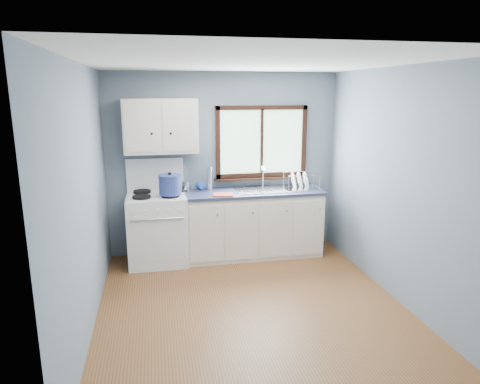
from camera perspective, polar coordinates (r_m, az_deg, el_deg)
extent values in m
cube|color=brown|center=(4.71, 1.61, -15.21)|extent=(3.20, 3.60, 0.02)
cube|color=white|center=(4.15, 1.84, 17.05)|extent=(3.20, 3.60, 0.02)
cube|color=slate|center=(6.00, -2.18, 3.78)|extent=(3.20, 0.02, 2.50)
cube|color=slate|center=(2.61, 10.80, -9.13)|extent=(3.20, 0.02, 2.50)
cube|color=slate|center=(4.21, -20.18, -1.10)|extent=(0.02, 3.60, 2.50)
cube|color=slate|center=(4.87, 20.50, 0.74)|extent=(0.02, 3.60, 2.50)
cube|color=white|center=(5.78, -10.93, -4.89)|extent=(0.76, 0.65, 0.92)
cube|color=white|center=(5.91, -11.25, 2.30)|extent=(0.76, 0.05, 0.44)
cube|color=silver|center=(5.65, -11.13, -0.41)|extent=(0.72, 0.59, 0.01)
cylinder|color=black|center=(5.51, -13.00, -0.65)|extent=(0.23, 0.23, 0.03)
cylinder|color=black|center=(5.51, -9.25, -0.48)|extent=(0.23, 0.23, 0.03)
cylinder|color=black|center=(5.80, -12.93, 0.05)|extent=(0.23, 0.23, 0.03)
cylinder|color=black|center=(5.80, -9.37, 0.21)|extent=(0.23, 0.23, 0.03)
cylinder|color=silver|center=(5.38, -10.99, -3.58)|extent=(0.66, 0.02, 0.02)
cube|color=silver|center=(5.49, -10.86, -6.52)|extent=(0.66, 0.01, 0.55)
cube|color=silver|center=(5.95, 1.77, -4.32)|extent=(1.85, 0.60, 0.88)
cube|color=black|center=(6.10, 1.70, -7.85)|extent=(1.85, 0.54, 0.08)
cube|color=#242945|center=(5.83, 1.80, 0.00)|extent=(1.89, 0.64, 0.04)
cube|color=silver|center=(5.87, 3.52, 0.29)|extent=(0.84, 0.46, 0.01)
cube|color=silver|center=(5.84, 1.61, -0.49)|extent=(0.36, 0.40, 0.14)
cube|color=silver|center=(5.94, 5.37, -0.31)|extent=(0.36, 0.40, 0.14)
cylinder|color=silver|center=(6.03, 3.05, 1.98)|extent=(0.02, 0.02, 0.28)
cylinder|color=silver|center=(5.94, 3.23, 3.08)|extent=(0.02, 0.16, 0.02)
sphere|color=silver|center=(6.00, 3.07, 3.29)|extent=(0.04, 0.04, 0.04)
cube|color=#9EC6A8|center=(6.05, 2.88, 6.72)|extent=(1.22, 0.01, 0.92)
cube|color=black|center=(5.99, 2.97, 11.17)|extent=(1.30, 0.05, 0.06)
cube|color=black|center=(6.10, 2.87, 2.31)|extent=(1.30, 0.05, 0.06)
cube|color=black|center=(5.91, -2.96, 6.56)|extent=(0.06, 0.05, 1.00)
cube|color=black|center=(6.21, 8.51, 6.76)|extent=(0.06, 0.05, 1.00)
cube|color=black|center=(6.03, 2.92, 6.70)|extent=(0.03, 0.05, 0.92)
cube|color=black|center=(6.08, 2.93, 1.79)|extent=(1.36, 0.10, 0.03)
cube|color=silver|center=(5.68, -10.52, 8.63)|extent=(0.95, 0.32, 0.70)
cube|color=silver|center=(5.52, -12.98, 8.39)|extent=(0.44, 0.01, 0.62)
cube|color=silver|center=(5.53, -8.00, 8.60)|extent=(0.44, 0.01, 0.62)
sphere|color=black|center=(5.51, -11.68, 7.61)|extent=(0.03, 0.03, 0.03)
sphere|color=black|center=(5.51, -9.22, 7.72)|extent=(0.03, 0.03, 0.03)
cylinder|color=black|center=(5.50, -9.28, -0.08)|extent=(0.28, 0.28, 0.05)
cube|color=black|center=(5.56, -7.68, 0.10)|extent=(0.13, 0.06, 0.01)
cylinder|color=navy|center=(5.49, -9.30, 0.92)|extent=(0.37, 0.37, 0.24)
cylinder|color=navy|center=(5.47, -9.35, 2.20)|extent=(0.38, 0.38, 0.02)
sphere|color=black|center=(5.46, -9.36, 2.42)|extent=(0.06, 0.06, 0.04)
cylinder|color=silver|center=(5.81, -7.22, 0.75)|extent=(0.13, 0.13, 0.14)
cylinder|color=silver|center=(5.78, -7.06, 2.17)|extent=(0.01, 0.01, 0.20)
cylinder|color=silver|center=(5.79, -7.42, 2.36)|extent=(0.01, 0.01, 0.24)
cylinder|color=silver|center=(5.76, -7.28, 2.03)|extent=(0.01, 0.01, 0.19)
cylinder|color=silver|center=(5.83, -4.10, 1.76)|extent=(0.09, 0.09, 0.32)
imported|color=blue|center=(5.85, -5.04, 1.56)|extent=(0.13, 0.13, 0.27)
cube|color=#D2512E|center=(5.55, -2.28, -0.37)|extent=(0.28, 0.22, 0.02)
cube|color=silver|center=(5.99, 8.14, 0.51)|extent=(0.48, 0.38, 0.02)
cylinder|color=silver|center=(5.77, 6.50, 1.07)|extent=(0.01, 0.01, 0.21)
cylinder|color=silver|center=(5.88, 10.58, 1.16)|extent=(0.01, 0.01, 0.21)
cylinder|color=silver|center=(6.08, 5.84, 1.71)|extent=(0.01, 0.01, 0.21)
cylinder|color=silver|center=(6.18, 9.72, 1.78)|extent=(0.01, 0.01, 0.21)
cylinder|color=silver|center=(5.80, 8.60, 2.15)|extent=(0.43, 0.05, 0.01)
cylinder|color=silver|center=(6.11, 7.83, 2.73)|extent=(0.43, 0.05, 0.01)
cylinder|color=white|center=(5.95, 7.17, 1.52)|extent=(0.08, 0.24, 0.23)
cylinder|color=white|center=(5.97, 7.97, 1.53)|extent=(0.08, 0.24, 0.23)
cylinder|color=white|center=(5.99, 8.77, 1.55)|extent=(0.08, 0.24, 0.23)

